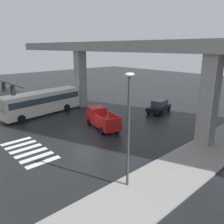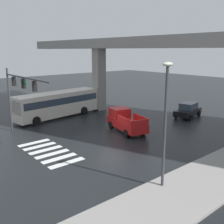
% 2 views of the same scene
% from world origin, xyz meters
% --- Properties ---
extents(ground_plane, '(120.00, 120.00, 0.00)m').
position_xyz_m(ground_plane, '(0.00, 0.00, 0.00)').
color(ground_plane, black).
extents(crosswalk_stripes, '(6.05, 2.80, 0.01)m').
position_xyz_m(crosswalk_stripes, '(-0.00, -6.07, 0.01)').
color(crosswalk_stripes, silver).
rests_on(crosswalk_stripes, ground).
extents(elevated_overpass, '(51.28, 1.96, 9.23)m').
position_xyz_m(elevated_overpass, '(0.00, 6.26, 7.78)').
color(elevated_overpass, gray).
rests_on(elevated_overpass, ground).
extents(pickup_truck, '(5.40, 3.05, 2.08)m').
position_xyz_m(pickup_truck, '(-0.30, 2.38, 0.99)').
color(pickup_truck, red).
rests_on(pickup_truck, ground).
extents(city_bus, '(3.88, 11.03, 2.99)m').
position_xyz_m(city_bus, '(-9.57, 0.05, 1.72)').
color(city_bus, beige).
rests_on(city_bus, ground).
extents(sedan_black, '(2.55, 4.56, 1.72)m').
position_xyz_m(sedan_black, '(0.41, 11.98, 0.85)').
color(sedan_black, black).
rests_on(sedan_black, ground).
extents(traffic_signal_mast, '(8.69, 0.32, 6.20)m').
position_xyz_m(traffic_signal_mast, '(-4.83, -6.25, 4.56)').
color(traffic_signal_mast, '#38383D').
rests_on(traffic_signal_mast, ground).
extents(street_lamp_near_corner, '(0.44, 0.70, 7.24)m').
position_xyz_m(street_lamp_near_corner, '(9.37, -3.61, 4.56)').
color(street_lamp_near_corner, '#38383D').
rests_on(street_lamp_near_corner, ground).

